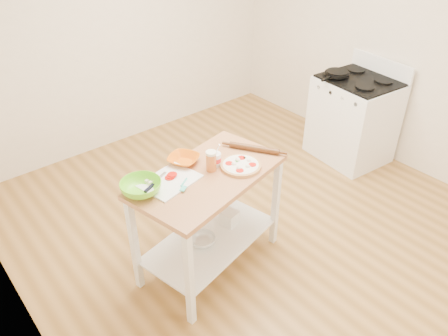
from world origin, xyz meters
name	(u,v)px	position (x,y,z in m)	size (l,w,h in m)	color
room_shell	(265,90)	(0.00, 0.00, 1.35)	(4.04, 4.54, 2.74)	#A4763C
prep_island	(209,201)	(-0.63, -0.09, 0.65)	(1.28, 0.87, 0.90)	#AF7447
gas_stove	(353,119)	(1.66, 0.22, 0.47)	(0.75, 0.85, 1.11)	white
skillet	(337,74)	(1.52, 0.43, 0.97)	(0.42, 0.26, 0.03)	black
pizza	(241,165)	(-0.39, -0.18, 0.92)	(0.31, 0.31, 0.05)	tan
cutting_board	(169,181)	(-0.91, 0.01, 0.91)	(0.45, 0.38, 0.04)	white
spatula	(184,185)	(-0.87, -0.11, 0.92)	(0.13, 0.12, 0.01)	#40C9B9
knife	(153,185)	(-1.03, 0.03, 0.92)	(0.25, 0.14, 0.01)	silver
orange_bowl	(184,160)	(-0.68, 0.14, 0.93)	(0.23, 0.23, 0.06)	#DB6109
green_bowl	(141,187)	(-1.13, 0.02, 0.94)	(0.28, 0.28, 0.09)	#73DE23
beer_pint	(211,161)	(-0.59, -0.07, 0.98)	(0.08, 0.08, 0.16)	#C76729
yogurt_tub	(215,159)	(-0.52, -0.04, 0.95)	(0.09, 0.09, 0.18)	white
rolling_pin	(254,148)	(-0.15, -0.07, 0.92)	(0.05, 0.05, 0.40)	#562F13
shelf_glass_bowl	(203,240)	(-0.71, -0.10, 0.29)	(0.20, 0.20, 0.06)	silver
shelf_bin	(229,218)	(-0.39, -0.05, 0.32)	(0.12, 0.12, 0.12)	white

